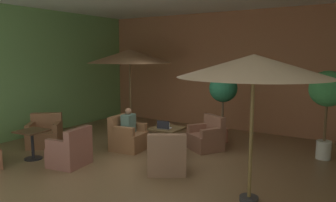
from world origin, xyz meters
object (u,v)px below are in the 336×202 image
armchair_front_left_east (127,137)px  patio_umbrella_center_beige (254,67)px  armchair_front_right_north (71,152)px  patron_blue_shirt (128,122)px  patio_umbrella_tall_red (130,56)px  potted_tree_left_corner (223,92)px  iced_drink_cup (168,125)px  armchair_front_left_south (167,158)px  open_laptop (164,126)px  armchair_front_left_north (207,138)px  potted_tree_mid_left (327,94)px  armchair_front_right_east (45,134)px  cafe_table_front_right (32,139)px  cafe_table_front_left (167,134)px

armchair_front_left_east → patio_umbrella_center_beige: bearing=-18.9°
armchair_front_right_north → patron_blue_shirt: patron_blue_shirt is taller
patio_umbrella_tall_red → potted_tree_left_corner: patio_umbrella_tall_red is taller
armchair_front_right_north → patio_umbrella_tall_red: patio_umbrella_tall_red is taller
armchair_front_left_east → iced_drink_cup: bearing=11.3°
armchair_front_left_south → open_laptop: (-0.64, 0.86, 0.44)m
armchair_front_left_north → open_laptop: open_laptop is taller
armchair_front_left_east → potted_tree_mid_left: size_ratio=0.42×
potted_tree_left_corner → patron_blue_shirt: 2.76m
patio_umbrella_tall_red → potted_tree_left_corner: 3.20m
patio_umbrella_center_beige → patio_umbrella_tall_red: bearing=149.1°
patio_umbrella_tall_red → potted_tree_mid_left: (5.66, 0.24, -0.84)m
armchair_front_right_east → open_laptop: bearing=16.1°
armchair_front_left_south → patio_umbrella_center_beige: patio_umbrella_center_beige is taller
armchair_front_left_north → cafe_table_front_right: bearing=-137.0°
armchair_front_left_north → armchair_front_left_south: (0.03, -1.97, -0.01)m
armchair_front_left_north → patio_umbrella_center_beige: (1.94, -2.39, 1.96)m
armchair_front_right_east → patron_blue_shirt: bearing=23.1°
patio_umbrella_tall_red → armchair_front_right_north: bearing=-74.1°
armchair_front_left_south → cafe_table_front_left: bearing=122.3°
open_laptop → iced_drink_cup: bearing=93.0°
armchair_front_left_north → armchair_front_left_south: 1.97m
patio_umbrella_center_beige → open_laptop: (-2.56, 1.28, -1.53)m
patio_umbrella_center_beige → open_laptop: 3.24m
potted_tree_mid_left → open_laptop: size_ratio=6.02×
armchair_front_left_east → potted_tree_mid_left: potted_tree_mid_left is taller
armchair_front_left_north → patio_umbrella_tall_red: (-2.96, 0.55, 2.09)m
potted_tree_mid_left → patron_blue_shirt: size_ratio=3.24×
armchair_front_right_north → patio_umbrella_center_beige: bearing=5.4°
open_laptop → armchair_front_right_north: bearing=-130.4°
potted_tree_mid_left → armchair_front_left_south: bearing=-134.1°
armchair_front_right_north → iced_drink_cup: size_ratio=7.97×
potted_tree_mid_left → iced_drink_cup: size_ratio=19.13×
armchair_front_left_south → armchair_front_right_east: size_ratio=0.96×
armchair_front_right_east → potted_tree_mid_left: 7.25m
patio_umbrella_center_beige → patron_blue_shirt: (-3.64, 1.27, -1.54)m
cafe_table_front_left → cafe_table_front_right: (-2.55, -1.94, -0.05)m
armchair_front_left_north → patron_blue_shirt: patron_blue_shirt is taller
open_laptop → armchair_front_right_east: bearing=-163.9°
patio_umbrella_tall_red → open_laptop: 3.32m
cafe_table_front_left → potted_tree_left_corner: bearing=70.9°
armchair_front_right_north → armchair_front_right_east: armchair_front_right_north is taller
armchair_front_left_north → cafe_table_front_right: (-3.15, -2.93, 0.17)m
armchair_front_left_north → armchair_front_right_east: armchair_front_left_north is taller
potted_tree_left_corner → open_laptop: potted_tree_left_corner is taller
cafe_table_front_right → armchair_front_right_east: size_ratio=0.63×
potted_tree_left_corner → potted_tree_mid_left: (2.64, -0.11, 0.14)m
patron_blue_shirt → iced_drink_cup: (1.07, 0.22, 0.02)m
armchair_front_left_south → armchair_front_right_east: armchair_front_left_south is taller
armchair_front_left_east → patron_blue_shirt: (0.04, 0.01, 0.40)m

